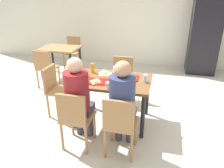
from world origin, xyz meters
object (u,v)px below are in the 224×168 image
Objects in this scene: plastic_cup_a at (115,69)px; plastic_cup_c at (84,73)px; tray_red_far at (127,78)px; foil_bundle at (81,74)px; pizza_slice_a at (95,81)px; background_chair_far at (73,50)px; paper_plate_near_edge at (120,86)px; person_in_brown_jacket at (123,100)px; chair_near_right at (120,123)px; pizza_slice_b at (128,77)px; drink_fridge at (204,36)px; main_table at (112,85)px; condiment_bottle at (93,68)px; chair_near_left at (75,116)px; paper_plate_center at (105,74)px; person_in_red at (78,95)px; chair_far_side at (122,76)px; background_chair_near at (45,66)px; background_table at (60,53)px; plastic_cup_b at (108,86)px; tray_red_near at (96,81)px; soda_can at (145,78)px; pizza_slice_c at (104,72)px; chair_left_end at (56,87)px; plastic_cup_d at (123,72)px.

plastic_cup_c is at bearing -147.86° from plastic_cup_a.
foil_bundle reaches higher than tray_red_far.
background_chair_far is (-1.51, 2.58, -0.26)m from pizza_slice_a.
person_in_brown_jacket is at bearing -74.31° from paper_plate_near_edge.
chair_near_right is 0.94m from tray_red_far.
background_chair_far is at bearing 130.17° from pizza_slice_b.
foil_bundle is (-0.03, -0.08, 0.00)m from plastic_cup_c.
main_table is at bearing -120.49° from drink_fridge.
condiment_bottle reaches higher than background_chair_far.
plastic_cup_c is 0.05× the size of drink_fridge.
chair_near_left is 3.89× the size of paper_plate_center.
drink_fridge is (2.06, 2.63, 0.13)m from condiment_bottle.
chair_far_side is at bearing 78.23° from person_in_red.
chair_near_right is 2.66m from background_chair_near.
background_table is 0.74m from background_chair_far.
foil_bundle is at bearing -143.70° from paper_plate_center.
background_chair_near is at bearing 144.67° from plastic_cup_c.
drink_fridge is at bearing 63.97° from paper_plate_near_edge.
paper_plate_center is (0.12, 1.00, 0.24)m from chair_near_left.
chair_near_right is 0.59m from plastic_cup_b.
soda_can is (0.71, 0.16, 0.05)m from tray_red_near.
foil_bundle is at bearing 136.43° from chair_near_right.
paper_plate_near_edge is (0.18, -1.00, 0.24)m from chair_far_side.
foil_bundle is at bearing -177.73° from soda_can.
chair_near_right reaches higher than pizza_slice_a.
pizza_slice_b is at bearing -19.36° from pizza_slice_c.
person_in_brown_jacket reaches higher than plastic_cup_a.
person_in_red is 6.13× the size of pizza_slice_b.
plastic_cup_b is at bearing -35.67° from pizza_slice_a.
background_chair_far is at bearing 129.27° from plastic_cup_a.
background_chair_near is at bearing 151.28° from main_table.
plastic_cup_c is (0.50, 0.06, 0.28)m from chair_left_end.
tray_red_far is at bearing 11.11° from foil_bundle.
pizza_slice_c is (-0.02, 0.03, 0.01)m from paper_plate_center.
pizza_slice_b is at bearing 30.51° from pizza_slice_a.
paper_plate_near_edge is 2.24m from background_chair_near.
plastic_cup_d reaches higher than pizza_slice_c.
chair_left_end is 1.84m from background_table.
person_in_brown_jacket is 0.70m from soda_can.
person_in_brown_jacket is 3.67m from background_chair_far.
condiment_bottle reaches higher than pizza_slice_a.
pizza_slice_b reaches higher than pizza_slice_c.
pizza_slice_c is at bearing 34.03° from plastic_cup_c.
background_chair_far is (-1.72, 2.41, -0.14)m from main_table.
plastic_cup_d is 0.12× the size of background_chair_far.
condiment_bottle is (-0.42, 0.56, 0.03)m from plastic_cup_b.
background_chair_near reaches higher than plastic_cup_c.
drink_fridge is at bearing 57.75° from tray_red_near.
foil_bundle reaches higher than background_table.
plastic_cup_c and foil_bundle have the same top height.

